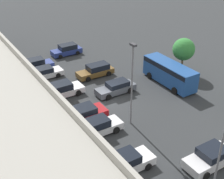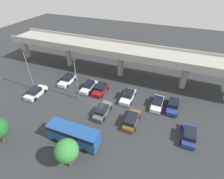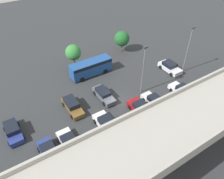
{
  "view_description": "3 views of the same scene",
  "coord_description": "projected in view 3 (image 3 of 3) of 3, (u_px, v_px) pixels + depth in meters",
  "views": [
    {
      "loc": [
        -25.36,
        15.63,
        18.1
      ],
      "look_at": [
        0.61,
        -0.61,
        1.29
      ],
      "focal_mm": 50.0,
      "sensor_mm": 36.0,
      "label": 1
    },
    {
      "loc": [
        11.36,
        -21.97,
        21.03
      ],
      "look_at": [
        1.76,
        2.21,
        2.6
      ],
      "focal_mm": 28.0,
      "sensor_mm": 36.0,
      "label": 2
    },
    {
      "loc": [
        14.56,
        21.07,
        23.45
      ],
      "look_at": [
        1.07,
        -0.12,
        2.67
      ],
      "focal_mm": 35.0,
      "sensor_mm": 36.0,
      "label": 3
    }
  ],
  "objects": [
    {
      "name": "ground_plane",
      "position": [
        118.0,
        101.0,
        34.66
      ],
      "size": [
        118.34,
        118.34,
        0.0
      ],
      "primitive_type": "plane",
      "color": "#2D3033"
    },
    {
      "name": "shuttle_bus",
      "position": [
        91.0,
        67.0,
        39.18
      ],
      "size": [
        7.65,
        2.55,
        2.73
      ],
      "rotation": [
        0.0,
        0.0,
        3.14
      ],
      "color": "#1E478C",
      "rests_on": "ground_plane"
    },
    {
      "name": "parked_car_7",
      "position": [
        69.0,
        143.0,
        27.61
      ],
      "size": [
        2.12,
        4.7,
        1.42
      ],
      "rotation": [
        0.0,
        0.0,
        -1.57
      ],
      "color": "silver",
      "rests_on": "ground_plane"
    },
    {
      "name": "tree_front_centre",
      "position": [
        73.0,
        52.0,
        39.81
      ],
      "size": [
        2.9,
        2.9,
        4.75
      ],
      "color": "brown",
      "rests_on": "ground_plane"
    },
    {
      "name": "parked_car_4",
      "position": [
        104.0,
        94.0,
        34.72
      ],
      "size": [
        1.97,
        4.85,
        1.48
      ],
      "rotation": [
        0.0,
        0.0,
        1.57
      ],
      "color": "#515660",
      "rests_on": "ground_plane"
    },
    {
      "name": "parked_car_1",
      "position": [
        183.0,
        91.0,
        35.26
      ],
      "size": [
        2.15,
        4.67,
        1.62
      ],
      "rotation": [
        0.0,
        0.0,
        -1.57
      ],
      "color": "silver",
      "rests_on": "ground_plane"
    },
    {
      "name": "parked_car_3",
      "position": [
        141.0,
        109.0,
        32.21
      ],
      "size": [
        2.23,
        4.46,
        1.55
      ],
      "rotation": [
        0.0,
        0.0,
        -1.57
      ],
      "color": "maroon",
      "rests_on": "ground_plane"
    },
    {
      "name": "tree_front_left",
      "position": [
        122.0,
        39.0,
        44.83
      ],
      "size": [
        3.13,
        3.13,
        4.5
      ],
      "color": "brown",
      "rests_on": "ground_plane"
    },
    {
      "name": "parked_car_9",
      "position": [
        13.0,
        131.0,
        29.0
      ],
      "size": [
        2.06,
        4.54,
        1.6
      ],
      "rotation": [
        0.0,
        0.0,
        1.57
      ],
      "color": "navy",
      "rests_on": "ground_plane"
    },
    {
      "name": "lamp_post_near_aisle",
      "position": [
        143.0,
        67.0,
        33.14
      ],
      "size": [
        0.7,
        0.35,
        8.45
      ],
      "color": "slate",
      "rests_on": "ground_plane"
    },
    {
      "name": "parked_car_8",
      "position": [
        49.0,
        153.0,
        26.33
      ],
      "size": [
        2.07,
        4.57,
        1.66
      ],
      "rotation": [
        0.0,
        0.0,
        -1.57
      ],
      "color": "navy",
      "rests_on": "ground_plane"
    },
    {
      "name": "parked_car_2",
      "position": [
        155.0,
        102.0,
        33.31
      ],
      "size": [
        2.02,
        4.82,
        1.62
      ],
      "rotation": [
        0.0,
        0.0,
        -1.57
      ],
      "color": "silver",
      "rests_on": "ground_plane"
    },
    {
      "name": "parked_car_6",
      "position": [
        72.0,
        106.0,
        32.68
      ],
      "size": [
        2.04,
        4.88,
        1.59
      ],
      "rotation": [
        0.0,
        0.0,
        1.57
      ],
      "color": "brown",
      "rests_on": "ground_plane"
    },
    {
      "name": "parked_car_0",
      "position": [
        170.0,
        67.0,
        40.67
      ],
      "size": [
        2.26,
        4.62,
        1.64
      ],
      "rotation": [
        0.0,
        0.0,
        1.57
      ],
      "color": "silver",
      "rests_on": "ground_plane"
    },
    {
      "name": "highway_overpass",
      "position": [
        181.0,
        124.0,
        23.28
      ],
      "size": [
        56.52,
        6.89,
        7.08
      ],
      "color": "#9E9B93",
      "rests_on": "ground_plane"
    },
    {
      "name": "lamp_post_mid_lot",
      "position": [
        188.0,
        47.0,
        37.67
      ],
      "size": [
        0.7,
        0.35,
        8.73
      ],
      "color": "slate",
      "rests_on": "ground_plane"
    },
    {
      "name": "parked_car_5",
      "position": [
        107.0,
        124.0,
        29.88
      ],
      "size": [
        2.23,
        4.89,
        1.64
      ],
      "rotation": [
        0.0,
        0.0,
        -1.57
      ],
      "color": "silver",
      "rests_on": "ground_plane"
    }
  ]
}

